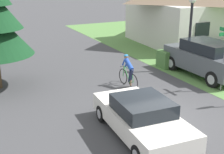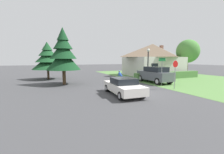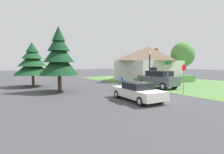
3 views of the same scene
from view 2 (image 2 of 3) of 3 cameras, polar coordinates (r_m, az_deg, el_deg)
The scene contains 13 objects.
ground_plane at distance 13.27m, azimuth 8.51°, elevation -5.31°, with size 140.00×140.00×0.00m, color #424244.
grass_verge_right at distance 23.72m, azimuth 26.83°, elevation -0.66°, with size 16.00×36.00×0.01m, color #568442.
cottage_house at distance 27.02m, azimuth 15.13°, elevation 6.58°, with size 9.13×8.37×5.40m.
hedge_row at distance 22.89m, azimuth 20.69°, elevation 0.61°, with size 11.01×0.90×0.98m, color #4C7A3D.
sedan_left_lane at distance 11.72m, azimuth 4.36°, elevation -3.59°, with size 2.15×4.46×1.33m.
cyclist at distance 16.39m, azimuth 3.22°, elevation -0.35°, with size 0.44×1.72×1.55m.
parked_suv_right at distance 18.44m, azimuth 15.97°, elevation 0.89°, with size 2.03×4.61×1.90m.
stop_sign at distance 14.90m, azimuth 22.92°, elevation 2.77°, with size 0.67×0.07×2.66m.
street_lamp at distance 19.16m, azimuth 13.59°, elevation 6.80°, with size 0.39×0.39×4.15m.
street_name_sign at distance 16.37m, azimuth 18.47°, elevation 3.71°, with size 0.90×0.90×2.90m.
conifer_tall_near at distance 17.19m, azimuth -18.07°, elevation 8.46°, with size 3.62×3.62×6.17m.
conifer_tall_far at distance 22.57m, azimuth -23.34°, elevation 6.39°, with size 4.10×4.10×5.15m.
deciduous_tree_right at distance 30.93m, azimuth 26.89°, elevation 8.74°, with size 4.00×4.00×6.35m.
Camera 2 is at (-6.90, -10.99, 2.74)m, focal length 24.00 mm.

